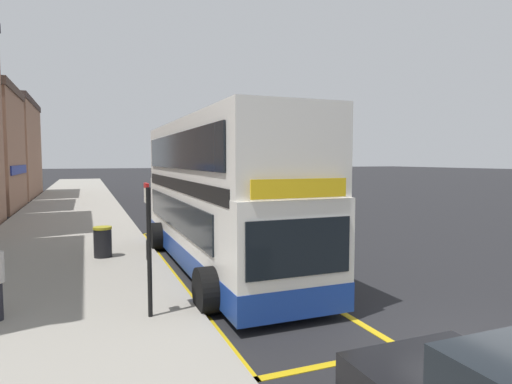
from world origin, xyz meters
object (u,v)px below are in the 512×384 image
object	(u,v)px
double_decker_bus	(217,199)
litter_bin	(103,242)
parked_car_navy_kerbside	(221,188)
parked_car_navy_across	(244,200)
bus_stop_sign	(148,238)

from	to	relation	value
double_decker_bus	litter_bin	size ratio (longest dim) A/B	11.07
double_decker_bus	parked_car_navy_kerbside	xyz separation A→B (m)	(7.12, 23.03, -1.26)
litter_bin	parked_car_navy_across	bearing A→B (deg)	49.86
parked_car_navy_across	bus_stop_sign	bearing A→B (deg)	-115.91
double_decker_bus	parked_car_navy_across	distance (m)	13.11
parked_car_navy_across	litter_bin	bearing A→B (deg)	-129.88
double_decker_bus	parked_car_navy_across	bearing A→B (deg)	66.46
parked_car_navy_across	litter_bin	world-z (taller)	parked_car_navy_across
parked_car_navy_kerbside	parked_car_navy_across	xyz separation A→B (m)	(-1.91, -11.07, 0.00)
double_decker_bus	parked_car_navy_kerbside	world-z (taller)	double_decker_bus
parked_car_navy_across	litter_bin	distance (m)	13.13
double_decker_bus	parked_car_navy_kerbside	distance (m)	24.14
litter_bin	double_decker_bus	bearing A→B (deg)	-30.60
litter_bin	bus_stop_sign	bearing A→B (deg)	-83.38
double_decker_bus	bus_stop_sign	distance (m)	4.68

